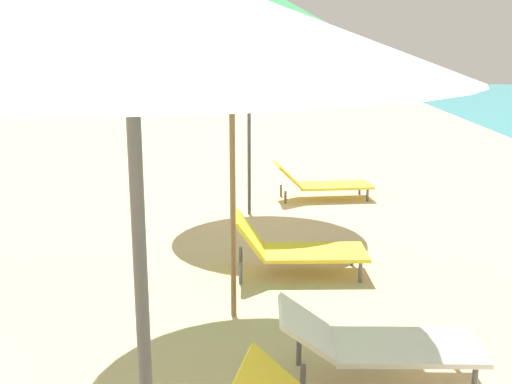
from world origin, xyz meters
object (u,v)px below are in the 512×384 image
object	(u,v)px
lounger_farthest_shoreside	(321,183)
umbrella_farthest	(249,29)
lounger_third_shoreside	(295,247)
umbrella_third	(231,14)
lounger_third_inland	(376,342)
umbrella_second	(129,16)

from	to	relation	value
lounger_farthest_shoreside	umbrella_farthest	bearing A→B (deg)	-148.08
lounger_third_shoreside	umbrella_farthest	bearing A→B (deg)	100.78
umbrella_third	lounger_third_inland	xyz separation A→B (m)	(1.10, -1.09, -2.31)
umbrella_third	lounger_third_shoreside	xyz separation A→B (m)	(0.58, 1.06, -2.33)
umbrella_second	umbrella_third	world-z (taller)	umbrella_third
umbrella_third	lounger_third_shoreside	bearing A→B (deg)	61.49
lounger_third_shoreside	lounger_farthest_shoreside	size ratio (longest dim) A/B	0.90
umbrella_third	lounger_third_shoreside	distance (m)	2.63
umbrella_second	lounger_third_shoreside	world-z (taller)	umbrella_second
lounger_third_inland	lounger_third_shoreside	bearing A→B (deg)	102.24
umbrella_third	umbrella_farthest	distance (m)	3.46
umbrella_second	umbrella_third	bearing A→B (deg)	88.26
umbrella_second	umbrella_farthest	world-z (taller)	umbrella_farthest
lounger_third_shoreside	lounger_third_inland	bearing A→B (deg)	-79.48
umbrella_third	umbrella_farthest	size ratio (longest dim) A/B	1.03
umbrella_third	lounger_third_inland	size ratio (longest dim) A/B	2.08
lounger_third_inland	umbrella_farthest	size ratio (longest dim) A/B	0.49
umbrella_third	lounger_farthest_shoreside	xyz separation A→B (m)	(1.07, 4.39, -2.37)
umbrella_farthest	lounger_farthest_shoreside	xyz separation A→B (m)	(1.09, 0.93, -2.33)
umbrella_third	lounger_third_inland	distance (m)	2.78
umbrella_second	lounger_third_shoreside	distance (m)	4.76
lounger_third_shoreside	lounger_farthest_shoreside	distance (m)	3.36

